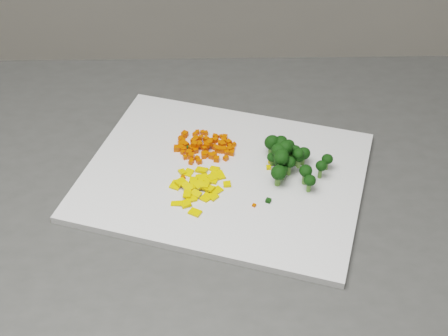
{
  "coord_description": "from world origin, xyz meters",
  "views": [
    {
      "loc": [
        -0.3,
        -0.6,
        1.55
      ],
      "look_at": [
        -0.28,
        0.14,
        0.92
      ],
      "focal_mm": 50.0,
      "sensor_mm": 36.0,
      "label": 1
    }
  ],
  "objects_px": {
    "broccoli_pile": "(292,158)",
    "cutting_board": "(224,176)",
    "pepper_pile": "(194,185)",
    "carrot_pile": "(205,141)"
  },
  "relations": [
    {
      "from": "cutting_board",
      "to": "carrot_pile",
      "type": "xyz_separation_m",
      "value": [
        -0.03,
        0.06,
        0.02
      ]
    },
    {
      "from": "broccoli_pile",
      "to": "cutting_board",
      "type": "bearing_deg",
      "value": -179.7
    },
    {
      "from": "cutting_board",
      "to": "pepper_pile",
      "type": "distance_m",
      "value": 0.06
    },
    {
      "from": "pepper_pile",
      "to": "carrot_pile",
      "type": "bearing_deg",
      "value": 79.99
    },
    {
      "from": "carrot_pile",
      "to": "pepper_pile",
      "type": "relative_size",
      "value": 0.86
    },
    {
      "from": "cutting_board",
      "to": "pepper_pile",
      "type": "height_order",
      "value": "pepper_pile"
    },
    {
      "from": "pepper_pile",
      "to": "broccoli_pile",
      "type": "relative_size",
      "value": 0.97
    },
    {
      "from": "pepper_pile",
      "to": "cutting_board",
      "type": "bearing_deg",
      "value": 36.87
    },
    {
      "from": "cutting_board",
      "to": "pepper_pile",
      "type": "relative_size",
      "value": 3.88
    },
    {
      "from": "carrot_pile",
      "to": "broccoli_pile",
      "type": "bearing_deg",
      "value": -25.49
    }
  ]
}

